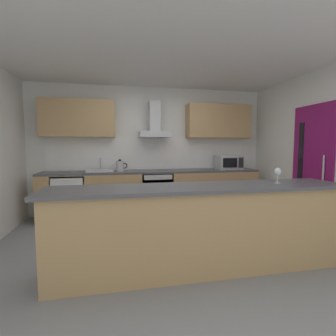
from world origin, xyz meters
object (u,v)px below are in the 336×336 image
range_hood (155,126)px  wine_glass (278,173)px  sink (100,170)px  microwave (229,162)px  refrigerator (70,197)px  kettle (120,166)px  oven (156,192)px

range_hood → wine_glass: (1.08, -2.45, -0.71)m
sink → wine_glass: 3.17m
microwave → range_hood: (-1.54, 0.16, 0.74)m
refrigerator → range_hood: (1.63, 0.13, 1.36)m
microwave → refrigerator: bearing=179.5°
kettle → oven: bearing=2.7°
microwave → oven: bearing=179.0°
microwave → sink: size_ratio=1.00×
kettle → wine_glass: bearing=-52.1°
refrigerator → sink: bearing=1.4°
kettle → range_hood: range_hood is taller
refrigerator → microwave: 3.23m
kettle → refrigerator: bearing=178.1°
refrigerator → kettle: size_ratio=2.94×
sink → refrigerator: bearing=-178.6°
refrigerator → sink: size_ratio=1.70×
microwave → kettle: size_ratio=1.73×
oven → kettle: bearing=-177.3°
microwave → sink: (-2.61, 0.04, -0.12)m
oven → refrigerator: (-1.63, -0.00, -0.03)m
refrigerator → kettle: bearing=-1.9°
oven → wine_glass: 2.63m
microwave → wine_glass: microwave is taller
refrigerator → range_hood: range_hood is taller
kettle → microwave: bearing=0.1°
range_hood → wine_glass: 2.77m
microwave → sink: microwave is taller
sink → kettle: bearing=-7.0°
range_hood → wine_glass: bearing=-66.3°
kettle → sink: bearing=173.0°
refrigerator → kettle: 1.09m
oven → refrigerator: bearing=-179.9°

